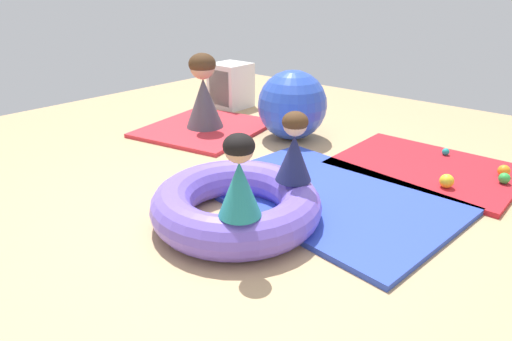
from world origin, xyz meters
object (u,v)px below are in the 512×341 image
object	(u,v)px
child_in_teal	(239,177)
adult_seated	(204,92)
play_ball_teal	(446,152)
storage_cube	(230,86)
inflatable_cushion	(236,204)
play_ball_green	(504,178)
child_in_navy	(294,147)
play_ball_orange	(504,171)
exercise_ball_large	(292,105)
play_ball_pink	(239,174)
play_ball_yellow	(447,181)

from	to	relation	value
child_in_teal	adult_seated	distance (m)	2.46
play_ball_teal	storage_cube	world-z (taller)	storage_cube
inflatable_cushion	storage_cube	bearing A→B (deg)	134.77
play_ball_green	child_in_navy	bearing A→B (deg)	-124.60
inflatable_cushion	adult_seated	xyz separation A→B (m)	(-1.65, 1.26, 0.29)
child_in_teal	storage_cube	size ratio (longest dim) A/B	0.86
play_ball_green	play_ball_teal	world-z (taller)	play_ball_green
play_ball_orange	exercise_ball_large	xyz separation A→B (m)	(-1.94, -0.26, 0.26)
play_ball_teal	storage_cube	size ratio (longest dim) A/B	0.12
child_in_teal	play_ball_pink	xyz separation A→B (m)	(-0.69, 0.73, -0.42)
play_ball_pink	play_ball_orange	xyz separation A→B (m)	(1.58, 1.44, 0.01)
adult_seated	play_ball_teal	xyz separation A→B (m)	(2.30, 0.83, -0.35)
child_in_teal	play_ball_green	world-z (taller)	child_in_teal
child_in_navy	play_ball_green	bearing A→B (deg)	-42.68
play_ball_yellow	play_ball_orange	size ratio (longest dim) A/B	1.13
play_ball_yellow	play_ball_orange	world-z (taller)	play_ball_yellow
play_ball_pink	exercise_ball_large	size ratio (longest dim) A/B	0.12
play_ball_teal	play_ball_pink	xyz separation A→B (m)	(-1.06, -1.62, 0.01)
child_in_teal	exercise_ball_large	distance (m)	2.20
play_ball_yellow	inflatable_cushion	bearing A→B (deg)	-122.99
adult_seated	play_ball_pink	size ratio (longest dim) A/B	9.75
play_ball_pink	play_ball_teal	bearing A→B (deg)	56.78
child_in_navy	play_ball_teal	bearing A→B (deg)	-21.76
child_in_navy	storage_cube	xyz separation A→B (m)	(-2.35, 1.82, -0.22)
adult_seated	play_ball_teal	world-z (taller)	adult_seated
adult_seated	exercise_ball_large	xyz separation A→B (m)	(0.88, 0.40, -0.07)
inflatable_cushion	play_ball_orange	world-z (taller)	inflatable_cushion
play_ball_orange	exercise_ball_large	world-z (taller)	exercise_ball_large
child_in_navy	play_ball_orange	xyz separation A→B (m)	(0.95, 1.59, -0.41)
play_ball_green	play_ball_pink	distance (m)	2.07
inflatable_cushion	child_in_navy	world-z (taller)	child_in_navy
play_ball_pink	storage_cube	bearing A→B (deg)	135.71
adult_seated	play_ball_green	world-z (taller)	adult_seated
child_in_teal	storage_cube	bearing A→B (deg)	-141.30
play_ball_teal	play_ball_orange	bearing A→B (deg)	-18.94
play_ball_orange	exercise_ball_large	size ratio (longest dim) A/B	0.14
storage_cube	play_ball_teal	bearing A→B (deg)	-1.14
inflatable_cushion	play_ball_teal	bearing A→B (deg)	72.60
child_in_teal	play_ball_green	bearing A→B (deg)	149.05
play_ball_green	storage_cube	distance (m)	3.37
exercise_ball_large	storage_cube	size ratio (longest dim) A/B	1.25
adult_seated	play_ball_pink	xyz separation A→B (m)	(1.24, -0.79, -0.34)
inflatable_cushion	play_ball_pink	size ratio (longest dim) A/B	13.91
play_ball_green	child_in_teal	bearing A→B (deg)	-114.67
play_ball_yellow	play_ball_orange	xyz separation A→B (m)	(0.28, 0.52, -0.01)
play_ball_pink	play_ball_yellow	bearing A→B (deg)	35.10
play_ball_pink	child_in_teal	bearing A→B (deg)	-46.73
play_ball_teal	play_ball_orange	xyz separation A→B (m)	(0.52, -0.18, 0.01)
adult_seated	play_ball_orange	size ratio (longest dim) A/B	8.31
play_ball_orange	storage_cube	xyz separation A→B (m)	(-3.30, 0.23, 0.19)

